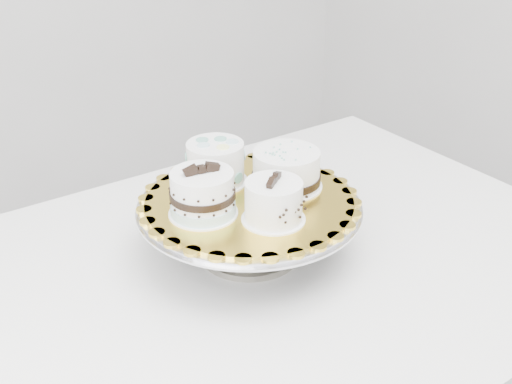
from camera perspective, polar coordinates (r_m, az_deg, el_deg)
table at (r=1.18m, az=-1.02°, el=-9.38°), size 1.34×0.91×0.75m
cake_stand at (r=1.14m, az=-0.59°, el=-2.37°), size 0.40×0.40×0.11m
cake_board at (r=1.12m, az=-0.60°, el=-0.76°), size 0.37×0.37×0.01m
cake_swirl at (r=1.04m, az=1.58°, el=-0.92°), size 0.13×0.13×0.08m
cake_banded at (r=1.06m, az=-4.77°, el=-0.29°), size 0.12×0.12×0.10m
cake_dots at (r=1.17m, az=-3.62°, el=2.64°), size 0.13×0.13×0.08m
cake_ribbon at (r=1.15m, az=2.76°, el=1.95°), size 0.15×0.15×0.07m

